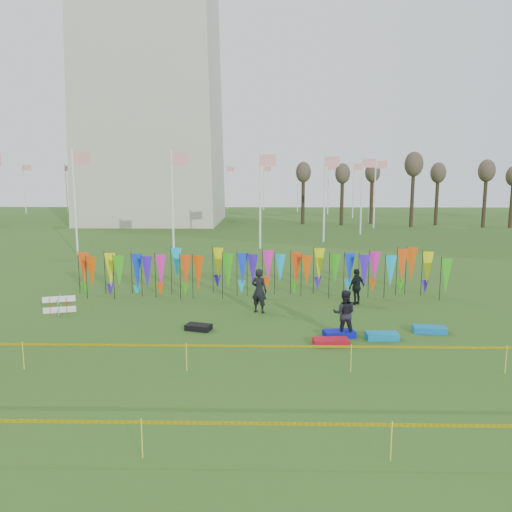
{
  "coord_description": "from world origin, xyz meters",
  "views": [
    {
      "loc": [
        0.53,
        -17.6,
        5.99
      ],
      "look_at": [
        0.03,
        6.0,
        2.2
      ],
      "focal_mm": 35.0,
      "sensor_mm": 36.0,
      "label": 1
    }
  ],
  "objects_px": {
    "kite_bag_red": "(331,342)",
    "kite_bag_teal": "(430,330)",
    "person_mid": "(344,313)",
    "kite_bag_turquoise": "(382,336)",
    "kite_bag_blue": "(339,334)",
    "box_kite": "(59,304)",
    "person_left": "(259,291)",
    "person_right": "(357,287)",
    "kite_bag_black": "(199,327)"
  },
  "relations": [
    {
      "from": "kite_bag_blue",
      "to": "box_kite",
      "type": "bearing_deg",
      "value": 165.61
    },
    {
      "from": "person_right",
      "to": "kite_bag_turquoise",
      "type": "distance_m",
      "value": 5.11
    },
    {
      "from": "person_mid",
      "to": "kite_bag_red",
      "type": "relative_size",
      "value": 1.43
    },
    {
      "from": "kite_bag_turquoise",
      "to": "kite_bag_teal",
      "type": "relative_size",
      "value": 0.96
    },
    {
      "from": "kite_bag_turquoise",
      "to": "kite_bag_red",
      "type": "height_order",
      "value": "kite_bag_turquoise"
    },
    {
      "from": "kite_bag_black",
      "to": "kite_bag_teal",
      "type": "xyz_separation_m",
      "value": [
        9.0,
        -0.12,
        0.01
      ]
    },
    {
      "from": "person_left",
      "to": "kite_bag_red",
      "type": "distance_m",
      "value": 5.1
    },
    {
      "from": "person_mid",
      "to": "kite_bag_black",
      "type": "distance_m",
      "value": 5.69
    },
    {
      "from": "person_left",
      "to": "kite_bag_turquoise",
      "type": "distance_m",
      "value": 5.91
    },
    {
      "from": "box_kite",
      "to": "kite_bag_teal",
      "type": "bearing_deg",
      "value": -9.0
    },
    {
      "from": "person_mid",
      "to": "kite_bag_blue",
      "type": "bearing_deg",
      "value": 26.65
    },
    {
      "from": "kite_bag_blue",
      "to": "kite_bag_black",
      "type": "relative_size",
      "value": 1.19
    },
    {
      "from": "kite_bag_turquoise",
      "to": "kite_bag_red",
      "type": "bearing_deg",
      "value": -160.49
    },
    {
      "from": "person_mid",
      "to": "kite_bag_black",
      "type": "xyz_separation_m",
      "value": [
        -5.6,
        0.67,
        -0.78
      ]
    },
    {
      "from": "kite_bag_black",
      "to": "kite_bag_teal",
      "type": "bearing_deg",
      "value": -0.79
    },
    {
      "from": "person_left",
      "to": "kite_bag_black",
      "type": "bearing_deg",
      "value": 71.83
    },
    {
      "from": "box_kite",
      "to": "person_mid",
      "type": "height_order",
      "value": "person_mid"
    },
    {
      "from": "kite_bag_red",
      "to": "kite_bag_black",
      "type": "xyz_separation_m",
      "value": [
        -4.98,
        1.66,
        -0.0
      ]
    },
    {
      "from": "person_left",
      "to": "kite_bag_teal",
      "type": "xyz_separation_m",
      "value": [
        6.65,
        -2.75,
        -0.87
      ]
    },
    {
      "from": "person_left",
      "to": "kite_bag_red",
      "type": "height_order",
      "value": "person_left"
    },
    {
      "from": "kite_bag_red",
      "to": "person_mid",
      "type": "bearing_deg",
      "value": 58.02
    },
    {
      "from": "box_kite",
      "to": "person_mid",
      "type": "distance_m",
      "value": 12.46
    },
    {
      "from": "box_kite",
      "to": "kite_bag_blue",
      "type": "distance_m",
      "value": 12.29
    },
    {
      "from": "box_kite",
      "to": "kite_bag_red",
      "type": "xyz_separation_m",
      "value": [
        11.47,
        -3.98,
        -0.27
      ]
    },
    {
      "from": "kite_bag_red",
      "to": "kite_bag_turquoise",
      "type": "bearing_deg",
      "value": 19.51
    },
    {
      "from": "person_right",
      "to": "kite_bag_turquoise",
      "type": "xyz_separation_m",
      "value": [
        0.07,
        -5.05,
        -0.74
      ]
    },
    {
      "from": "box_kite",
      "to": "person_left",
      "type": "relative_size",
      "value": 0.39
    },
    {
      "from": "person_left",
      "to": "kite_bag_teal",
      "type": "relative_size",
      "value": 1.6
    },
    {
      "from": "kite_bag_turquoise",
      "to": "kite_bag_blue",
      "type": "relative_size",
      "value": 1.02
    },
    {
      "from": "box_kite",
      "to": "person_left",
      "type": "xyz_separation_m",
      "value": [
        8.83,
        0.29,
        0.6
      ]
    },
    {
      "from": "kite_bag_black",
      "to": "kite_bag_red",
      "type": "bearing_deg",
      "value": -18.38
    },
    {
      "from": "box_kite",
      "to": "person_mid",
      "type": "xyz_separation_m",
      "value": [
        12.08,
        -3.0,
        0.51
      ]
    },
    {
      "from": "kite_bag_red",
      "to": "kite_bag_black",
      "type": "height_order",
      "value": "kite_bag_red"
    },
    {
      "from": "box_kite",
      "to": "kite_bag_red",
      "type": "bearing_deg",
      "value": -19.16
    },
    {
      "from": "person_mid",
      "to": "kite_bag_turquoise",
      "type": "bearing_deg",
      "value": 178.02
    },
    {
      "from": "kite_bag_blue",
      "to": "person_mid",
      "type": "bearing_deg",
      "value": 17.04
    },
    {
      "from": "person_right",
      "to": "box_kite",
      "type": "bearing_deg",
      "value": -31.41
    },
    {
      "from": "box_kite",
      "to": "kite_bag_black",
      "type": "height_order",
      "value": "box_kite"
    },
    {
      "from": "person_mid",
      "to": "kite_bag_teal",
      "type": "distance_m",
      "value": 3.53
    },
    {
      "from": "box_kite",
      "to": "kite_bag_black",
      "type": "xyz_separation_m",
      "value": [
        6.48,
        -2.33,
        -0.28
      ]
    },
    {
      "from": "person_left",
      "to": "kite_bag_teal",
      "type": "distance_m",
      "value": 7.25
    },
    {
      "from": "kite_bag_blue",
      "to": "kite_bag_teal",
      "type": "xyz_separation_m",
      "value": [
        3.58,
        0.6,
        -0.0
      ]
    },
    {
      "from": "person_left",
      "to": "kite_bag_red",
      "type": "relative_size",
      "value": 1.58
    },
    {
      "from": "person_left",
      "to": "kite_bag_turquoise",
      "type": "xyz_separation_m",
      "value": [
        4.63,
        -3.57,
        -0.87
      ]
    },
    {
      "from": "kite_bag_turquoise",
      "to": "kite_bag_teal",
      "type": "height_order",
      "value": "same"
    },
    {
      "from": "kite_bag_red",
      "to": "kite_bag_teal",
      "type": "relative_size",
      "value": 1.02
    },
    {
      "from": "person_mid",
      "to": "kite_bag_blue",
      "type": "relative_size",
      "value": 1.55
    },
    {
      "from": "kite_bag_turquoise",
      "to": "person_left",
      "type": "bearing_deg",
      "value": 142.34
    },
    {
      "from": "person_mid",
      "to": "kite_bag_blue",
      "type": "height_order",
      "value": "person_mid"
    },
    {
      "from": "person_left",
      "to": "person_mid",
      "type": "xyz_separation_m",
      "value": [
        3.26,
        -3.29,
        -0.09
      ]
    }
  ]
}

